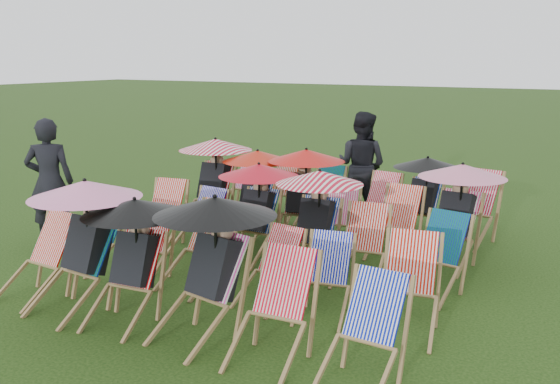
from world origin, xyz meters
The scene contains 33 objects.
ground centered at (0.00, 0.00, 0.00)m, with size 100.00×100.00×0.00m, color black.
deckchair_0 centered at (-1.88, -2.20, 0.46)m, with size 0.67×0.89×0.92m.
deckchair_1 centered at (-1.19, -2.21, 0.74)m, with size 1.19×1.25×1.41m.
deckchair_2 centered at (-0.50, -2.19, 0.68)m, with size 1.08×1.15×1.28m.
deckchair_3 centered at (0.42, -2.13, 0.74)m, with size 1.18×1.26×1.40m.
deckchair_4 centered at (1.20, -2.21, 0.48)m, with size 0.68×0.92×0.96m.
deckchair_5 centered at (2.08, -2.23, 0.45)m, with size 0.65×0.86×0.90m.
deckchair_6 centered at (-2.04, -1.12, 0.43)m, with size 0.67×0.85×0.85m.
deckchair_7 centered at (-1.21, -1.16, 0.42)m, with size 0.66×0.84×0.85m.
deckchair_8 centered at (-0.49, -1.03, 0.49)m, with size 0.76×0.97×0.98m.
deckchair_9 centered at (0.52, -1.09, 0.41)m, with size 0.64×0.82×0.82m.
deckchair_10 centered at (1.20, -1.10, 0.42)m, with size 0.69×0.85×0.83m.
deckchair_11 centered at (2.08, -1.05, 0.47)m, with size 0.76×0.96×0.94m.
deckchair_12 centered at (-1.97, 0.04, 0.46)m, with size 0.74×0.93×0.91m.
deckchair_13 centered at (-1.27, 0.01, 0.43)m, with size 0.65×0.85×0.87m.
deckchair_14 centered at (-0.47, 0.19, 0.68)m, with size 1.09×1.13×1.29m.
deckchair_15 centered at (0.49, 0.06, 0.69)m, with size 1.10×1.15×1.30m.
deckchair_16 centered at (1.14, 0.07, 0.45)m, with size 0.69×0.89×0.90m.
deckchair_17 centered at (2.03, 0.06, 0.46)m, with size 0.74×0.93×0.91m.
deckchair_18 centered at (-1.97, 1.33, 0.74)m, with size 1.18×1.24×1.40m.
deckchair_19 centered at (-1.12, 1.24, 0.68)m, with size 1.08×1.14×1.28m.
deckchair_20 centered at (-0.30, 1.27, 0.71)m, with size 1.14×1.24×1.35m.
deckchair_21 centered at (0.37, 1.13, 0.42)m, with size 0.70×0.87×0.84m.
deckchair_22 centered at (1.17, 1.23, 0.46)m, with size 0.62×0.87×0.93m.
deckchair_23 centered at (1.95, 1.22, 0.70)m, with size 1.12×1.19×1.33m.
deckchair_24 centered at (-2.02, 2.36, 0.47)m, with size 0.68×0.90×0.93m.
deckchair_25 centered at (-1.19, 2.30, 0.47)m, with size 0.68×0.90×0.94m.
deckchair_26 centered at (-0.47, 2.33, 0.45)m, with size 0.64×0.86×0.91m.
deckchair_27 centered at (0.49, 2.33, 0.44)m, with size 0.66×0.86×0.88m.
deckchair_28 centered at (1.20, 2.33, 0.64)m, with size 1.02×1.07×1.21m.
deckchair_29 centered at (1.91, 2.40, 0.51)m, with size 0.85×1.06×1.03m.
person_left centered at (-3.37, -0.67, 0.92)m, with size 0.67×0.44×1.85m, color black.
person_rear centered at (-0.02, 2.94, 0.90)m, with size 0.88×0.68×1.80m, color black.
Camera 1 is at (3.79, -6.72, 2.69)m, focal length 40.00 mm.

